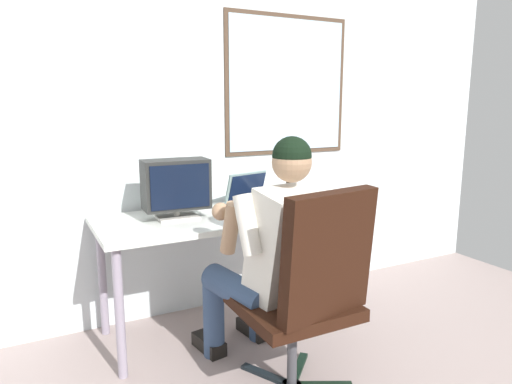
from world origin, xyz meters
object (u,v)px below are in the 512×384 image
(laptop, at_px, (254,199))
(desk_speaker, at_px, (292,191))
(wine_glass, at_px, (310,194))
(office_chair, at_px, (310,286))
(desk, at_px, (225,227))
(crt_monitor, at_px, (176,186))
(person_seated, at_px, (273,254))

(laptop, relative_size, desk_speaker, 2.62)
(wine_glass, bearing_deg, office_chair, -123.37)
(desk, bearing_deg, crt_monitor, 174.57)
(crt_monitor, relative_size, desk_speaker, 2.71)
(person_seated, height_order, laptop, person_seated)
(desk, distance_m, laptop, 0.28)
(person_seated, bearing_deg, laptop, 70.91)
(person_seated, relative_size, crt_monitor, 3.27)
(laptop, height_order, wine_glass, laptop)
(desk_speaker, bearing_deg, office_chair, -117.28)
(person_seated, bearing_deg, crt_monitor, 116.59)
(person_seated, distance_m, crt_monitor, 0.74)
(desk, distance_m, person_seated, 0.59)
(office_chair, distance_m, person_seated, 0.29)
(laptop, bearing_deg, wine_glass, -33.13)
(crt_monitor, bearing_deg, person_seated, -63.41)
(person_seated, relative_size, laptop, 3.38)
(wine_glass, bearing_deg, person_seated, -139.26)
(office_chair, bearing_deg, desk_speaker, 62.72)
(person_seated, relative_size, wine_glass, 8.69)
(laptop, bearing_deg, crt_monitor, -177.03)
(crt_monitor, bearing_deg, desk_speaker, 6.01)
(office_chair, xyz_separation_m, crt_monitor, (-0.35, 0.90, 0.36))
(laptop, xyz_separation_m, wine_glass, (0.30, -0.19, 0.04))
(crt_monitor, height_order, desk_speaker, crt_monitor)
(desk, relative_size, person_seated, 1.22)
(person_seated, bearing_deg, desk_speaker, 52.12)
(wine_glass, relative_size, desk_speaker, 1.02)
(desk, relative_size, wine_glass, 10.56)
(office_chair, relative_size, desk_speaker, 7.34)
(desk, height_order, desk_speaker, desk_speaker)
(desk, bearing_deg, wine_glass, -14.60)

